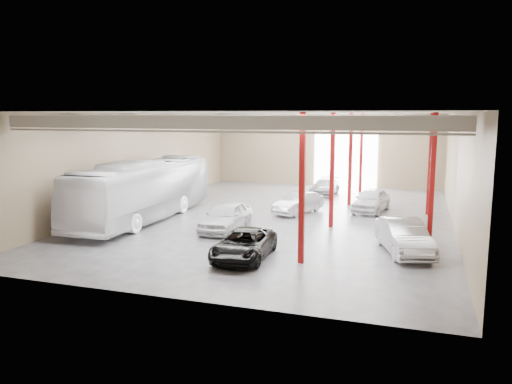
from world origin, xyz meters
The scene contains 8 objects.
depot_shell centered at (0.13, 0.48, 4.98)m, with size 22.12×32.12×7.06m.
coach_bus centered at (-8.32, -3.70, 1.96)m, with size 3.30×14.11×3.93m, color white.
black_sedan centered at (1.02, -10.17, 0.70)m, with size 2.32×5.04×1.40m, color black.
car_row_a centered at (-2.00, -4.97, 0.86)m, with size 2.03×5.04×1.72m, color silver.
car_row_b centered at (0.85, 1.50, 0.74)m, with size 1.56×4.49×1.48m, color #BAB9BF.
car_row_c centered at (1.08, 10.36, 0.68)m, with size 1.90×4.67×1.36m, color gray.
car_right_near centered at (8.30, -6.77, 0.85)m, with size 1.80×5.17×1.70m, color #A2A3A7.
car_right_far centered at (5.66, 3.87, 0.83)m, with size 1.95×4.85×1.65m, color silver.
Camera 1 is at (8.96, -32.10, 6.88)m, focal length 35.00 mm.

